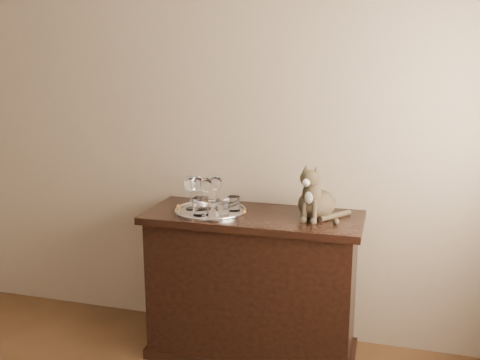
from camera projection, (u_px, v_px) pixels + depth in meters
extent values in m
cube|color=tan|center=(172.00, 115.00, 3.30)|extent=(4.00, 0.10, 2.70)
cylinder|color=silver|center=(211.00, 211.00, 2.99)|extent=(0.40, 0.40, 0.01)
cylinder|color=white|center=(223.00, 207.00, 2.90)|extent=(0.08, 0.08, 0.09)
cylinder|color=white|center=(201.00, 206.00, 2.90)|extent=(0.09, 0.09, 0.10)
cylinder|color=silver|center=(234.00, 204.00, 2.99)|extent=(0.07, 0.07, 0.08)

